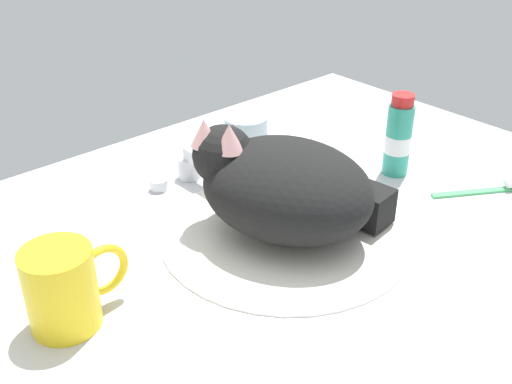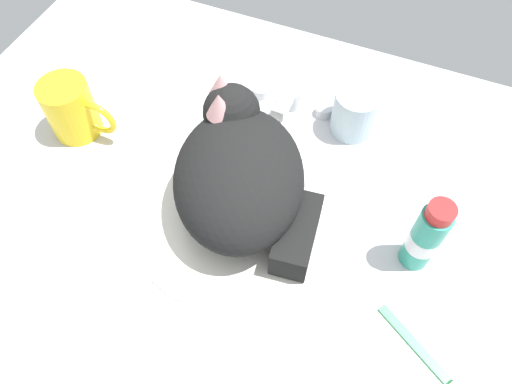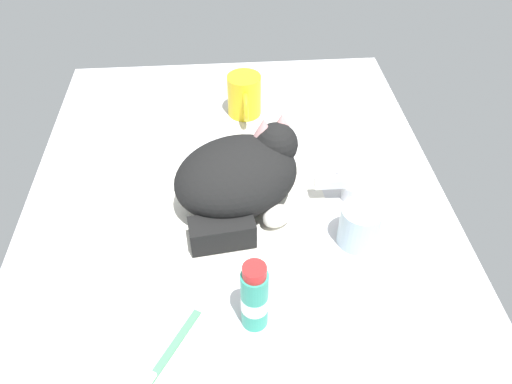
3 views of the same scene
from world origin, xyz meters
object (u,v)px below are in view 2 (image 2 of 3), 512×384
object	(u,v)px
toothpaste_bottle	(426,237)
rinse_cup	(354,112)
toothbrush	(426,356)
coffee_mug	(72,109)
faucet	(290,99)
cat	(241,172)

from	to	relation	value
toothpaste_bottle	rinse_cup	bearing A→B (deg)	127.49
toothpaste_bottle	toothbrush	distance (cm)	14.94
rinse_cup	toothpaste_bottle	bearing A→B (deg)	-52.51
coffee_mug	rinse_cup	size ratio (longest dim) A/B	1.57
rinse_cup	faucet	bearing A→B (deg)	179.08
toothpaste_bottle	coffee_mug	bearing A→B (deg)	178.14
coffee_mug	toothbrush	size ratio (longest dim) A/B	0.97
cat	toothbrush	size ratio (longest dim) A/B	2.24
cat	coffee_mug	xyz separation A→B (cm)	(-30.57, 2.43, -2.48)
coffee_mug	toothbrush	bearing A→B (deg)	-13.67
toothbrush	coffee_mug	bearing A→B (deg)	166.33
rinse_cup	toothbrush	world-z (taller)	rinse_cup
rinse_cup	toothpaste_bottle	size ratio (longest dim) A/B	0.58
faucet	coffee_mug	bearing A→B (deg)	-149.71
faucet	cat	distance (cm)	20.90
coffee_mug	faucet	bearing A→B (deg)	30.29
toothpaste_bottle	toothbrush	bearing A→B (deg)	-70.70
coffee_mug	toothpaste_bottle	xyz separation A→B (cm)	(56.54, -1.84, 1.36)
toothbrush	toothpaste_bottle	bearing A→B (deg)	109.30
cat	rinse_cup	bearing A→B (deg)	61.32
toothbrush	cat	bearing A→B (deg)	157.85
faucet	toothbrush	size ratio (longest dim) A/B	1.13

